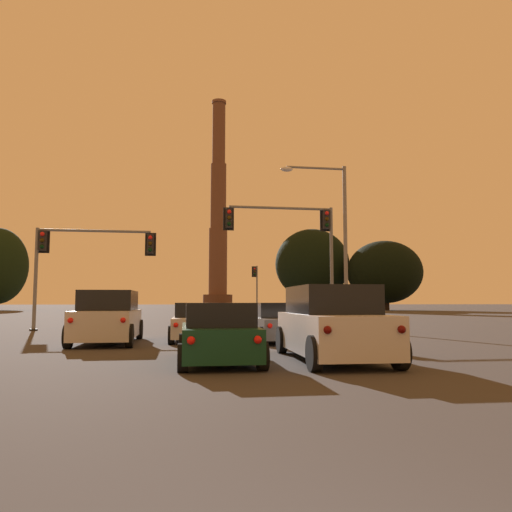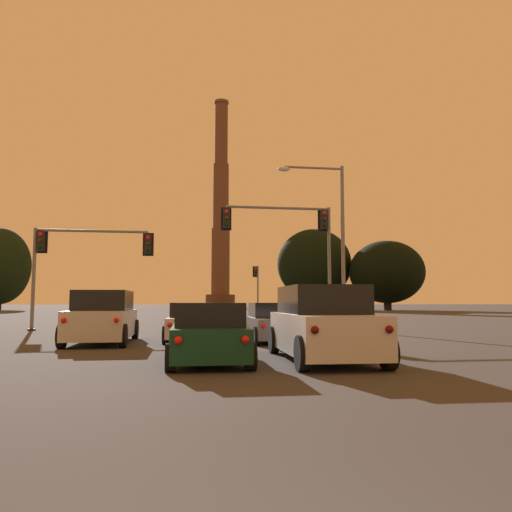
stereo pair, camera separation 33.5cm
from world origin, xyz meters
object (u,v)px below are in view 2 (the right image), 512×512
object	(u,v)px
suv_right_lane_second	(322,324)
sedan_right_lane_front	(274,323)
traffic_light_overhead_right	(295,235)
hatchback_center_lane_second	(208,335)
traffic_light_far_right	(257,282)
traffic_light_overhead_left	(77,252)
street_lamp	(332,228)
smokestack	(221,225)
sedan_center_lane_front	(192,322)
suv_left_lane_front	(103,318)

from	to	relation	value
suv_right_lane_second	sedan_right_lane_front	distance (m)	6.30
traffic_light_overhead_right	hatchback_center_lane_second	bearing A→B (deg)	-110.84
suv_right_lane_second	traffic_light_far_right	size ratio (longest dim) A/B	0.88
hatchback_center_lane_second	traffic_light_overhead_right	world-z (taller)	traffic_light_overhead_right
sedan_right_lane_front	traffic_light_overhead_left	world-z (taller)	traffic_light_overhead_left
street_lamp	smokestack	distance (m)	110.99
sedan_right_lane_front	traffic_light_overhead_left	distance (m)	12.70
hatchback_center_lane_second	street_lamp	xyz separation A→B (m)	(7.08, 12.76, 4.66)
traffic_light_overhead_right	smokestack	bearing A→B (deg)	87.84
traffic_light_overhead_left	traffic_light_overhead_right	bearing A→B (deg)	-3.60
suv_right_lane_second	traffic_light_far_right	distance (m)	45.27
suv_right_lane_second	traffic_light_overhead_left	distance (m)	17.52
traffic_light_far_right	sedan_right_lane_front	bearing A→B (deg)	-97.51
hatchback_center_lane_second	street_lamp	size ratio (longest dim) A/B	0.48
traffic_light_overhead_right	sedan_center_lane_front	bearing A→B (deg)	-130.00
traffic_light_overhead_left	traffic_light_overhead_right	world-z (taller)	traffic_light_overhead_right
sedan_center_lane_front	traffic_light_far_right	distance (m)	38.59
suv_left_lane_front	traffic_light_far_right	world-z (taller)	traffic_light_far_right
traffic_light_overhead_left	sedan_right_lane_front	bearing A→B (deg)	-43.42
traffic_light_overhead_right	smokestack	xyz separation A→B (m)	(4.09, 108.35, 17.35)
hatchback_center_lane_second	traffic_light_far_right	distance (m)	45.76
suv_left_lane_front	street_lamp	bearing A→B (deg)	31.99
suv_right_lane_second	traffic_light_overhead_right	world-z (taller)	traffic_light_overhead_right
sedan_right_lane_front	traffic_light_overhead_right	size ratio (longest dim) A/B	0.71
sedan_right_lane_front	sedan_center_lane_front	bearing A→B (deg)	162.67
smokestack	sedan_center_lane_front	bearing A→B (deg)	-94.82
hatchback_center_lane_second	sedan_right_lane_front	world-z (taller)	hatchback_center_lane_second
hatchback_center_lane_second	sedan_right_lane_front	distance (m)	6.94
suv_right_lane_second	traffic_light_overhead_right	size ratio (longest dim) A/B	0.74
suv_right_lane_second	sedan_right_lane_front	xyz separation A→B (m)	(-0.09, 6.30, -0.23)
hatchback_center_lane_second	street_lamp	world-z (taller)	street_lamp
traffic_light_far_right	street_lamp	world-z (taller)	street_lamp
traffic_light_overhead_right	street_lamp	size ratio (longest dim) A/B	0.77
sedan_right_lane_front	traffic_light_overhead_right	xyz separation A→B (m)	(2.58, 7.69, 4.43)
suv_left_lane_front	suv_right_lane_second	bearing A→B (deg)	-44.43
suv_left_lane_front	sedan_right_lane_front	size ratio (longest dim) A/B	1.04
hatchback_center_lane_second	suv_right_lane_second	bearing A→B (deg)	1.92
hatchback_center_lane_second	suv_left_lane_front	bearing A→B (deg)	119.08
traffic_light_far_right	smokestack	distance (m)	79.68
traffic_light_overhead_right	traffic_light_far_right	world-z (taller)	traffic_light_overhead_right
suv_right_lane_second	sedan_center_lane_front	bearing A→B (deg)	114.62
traffic_light_far_right	smokestack	xyz separation A→B (m)	(1.58, 77.43, 18.73)
sedan_center_lane_front	sedan_right_lane_front	bearing A→B (deg)	-16.97
traffic_light_far_right	smokestack	size ratio (longest dim) A/B	0.10
sedan_right_lane_front	smokestack	xyz separation A→B (m)	(6.67, 116.04, 21.78)
suv_left_lane_front	hatchback_center_lane_second	bearing A→B (deg)	-61.16
sedan_center_lane_front	smokestack	bearing A→B (deg)	86.65
suv_left_lane_front	sedan_right_lane_front	xyz separation A→B (m)	(6.19, 0.07, -0.23)
traffic_light_far_right	traffic_light_overhead_left	bearing A→B (deg)	-114.84
traffic_light_overhead_left	hatchback_center_lane_second	bearing A→B (deg)	-67.51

